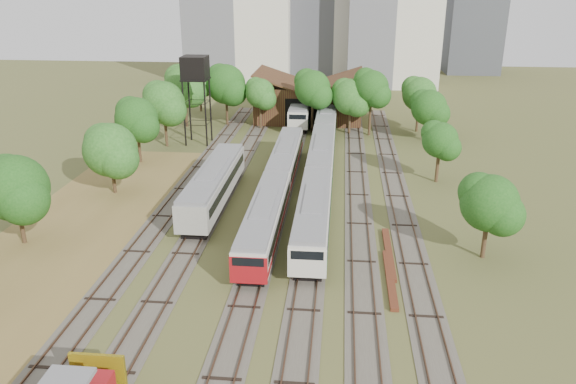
# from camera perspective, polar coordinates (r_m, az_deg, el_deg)

# --- Properties ---
(ground) EXTENTS (240.00, 240.00, 0.00)m
(ground) POSITION_cam_1_polar(r_m,az_deg,el_deg) (35.58, -2.08, -14.56)
(ground) COLOR #475123
(ground) RESTS_ON ground
(dry_grass_patch) EXTENTS (14.00, 60.00, 0.04)m
(dry_grass_patch) POSITION_cam_1_polar(r_m,az_deg,el_deg) (47.51, -22.96, -6.64)
(dry_grass_patch) COLOR brown
(dry_grass_patch) RESTS_ON ground
(tracks) EXTENTS (24.60, 80.00, 0.19)m
(tracks) POSITION_cam_1_polar(r_m,az_deg,el_deg) (57.73, 0.47, -0.06)
(tracks) COLOR #4C473D
(tracks) RESTS_ON ground
(railcar_red_set) EXTENTS (2.67, 34.57, 3.30)m
(railcar_red_set) POSITION_cam_1_polar(r_m,az_deg,el_deg) (54.80, -1.16, 0.67)
(railcar_red_set) COLOR black
(railcar_red_set) RESTS_ON ground
(railcar_green_set) EXTENTS (2.79, 52.07, 3.45)m
(railcar_green_set) POSITION_cam_1_polar(r_m,az_deg,el_deg) (63.87, 3.43, 3.66)
(railcar_green_set) COLOR black
(railcar_green_set) RESTS_ON ground
(railcar_rear) EXTENTS (2.90, 16.08, 3.58)m
(railcar_rear) POSITION_cam_1_polar(r_m,az_deg,el_deg) (86.94, 1.39, 8.35)
(railcar_rear) COLOR black
(railcar_rear) RESTS_ON ground
(old_grey_coach) EXTENTS (2.93, 18.00, 3.62)m
(old_grey_coach) POSITION_cam_1_polar(r_m,az_deg,el_deg) (54.79, -7.53, 0.74)
(old_grey_coach) COLOR black
(old_grey_coach) RESTS_ON ground
(water_tower) EXTENTS (3.32, 3.32, 11.48)m
(water_tower) POSITION_cam_1_polar(r_m,az_deg,el_deg) (74.68, -9.42, 12.11)
(water_tower) COLOR black
(water_tower) RESTS_ON ground
(rail_pile_near) EXTENTS (0.57, 8.52, 0.28)m
(rail_pile_near) POSITION_cam_1_polar(r_m,az_deg,el_deg) (42.10, 10.33, -8.63)
(rail_pile_near) COLOR #5F2E1B
(rail_pile_near) RESTS_ON ground
(rail_pile_far) EXTENTS (0.56, 8.94, 0.29)m
(rail_pile_far) POSITION_cam_1_polar(r_m,az_deg,el_deg) (45.69, 10.20, -6.14)
(rail_pile_far) COLOR #5F2E1B
(rail_pile_far) RESTS_ON ground
(maintenance_shed) EXTENTS (16.45, 11.55, 7.58)m
(maintenance_shed) POSITION_cam_1_polar(r_m,az_deg,el_deg) (88.65, 2.15, 9.26)
(maintenance_shed) COLOR #3B1C15
(maintenance_shed) RESTS_ON ground
(tree_band_left) EXTENTS (8.62, 75.09, 8.51)m
(tree_band_left) POSITION_cam_1_polar(r_m,az_deg,el_deg) (63.48, -16.74, 5.76)
(tree_band_left) COLOR #382616
(tree_band_left) RESTS_ON ground
(tree_band_far) EXTENTS (39.21, 9.23, 9.12)m
(tree_band_far) POSITION_cam_1_polar(r_m,az_deg,el_deg) (81.54, -0.21, 10.42)
(tree_band_far) COLOR #382616
(tree_band_far) RESTS_ON ground
(tree_band_right) EXTENTS (5.45, 39.22, 6.94)m
(tree_band_right) POSITION_cam_1_polar(r_m,az_deg,el_deg) (62.87, 15.79, 5.25)
(tree_band_right) COLOR #382616
(tree_band_right) RESTS_ON ground
(tower_far_right) EXTENTS (12.00, 12.00, 28.00)m
(tower_far_right) POSITION_cam_1_polar(r_m,az_deg,el_deg) (142.11, 18.49, 17.11)
(tower_far_right) COLOR #43464B
(tower_far_right) RESTS_ON ground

